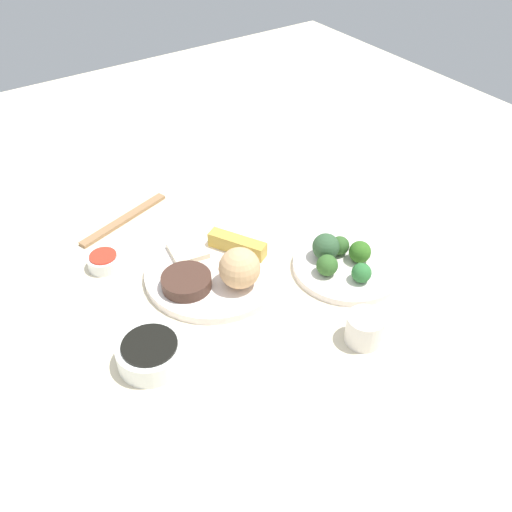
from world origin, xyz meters
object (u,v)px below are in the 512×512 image
at_px(main_plate, 213,271).
at_px(chopsticks_pair, 124,219).
at_px(sauce_ramekin_sweet_and_sour, 104,262).
at_px(teacup, 364,329).
at_px(soy_sauce_bowl, 151,354).
at_px(broccoli_plate, 347,266).

bearing_deg(main_plate, chopsticks_pair, 105.23).
relative_size(sauce_ramekin_sweet_and_sour, chopsticks_pair, 0.28).
relative_size(sauce_ramekin_sweet_and_sour, teacup, 1.00).
height_order(soy_sauce_bowl, chopsticks_pair, soy_sauce_bowl).
distance_m(main_plate, teacup, 0.31).
height_order(broccoli_plate, sauce_ramekin_sweet_and_sour, sauce_ramekin_sweet_and_sour).
bearing_deg(soy_sauce_bowl, broccoli_plate, -0.59).
distance_m(main_plate, sauce_ramekin_sweet_and_sour, 0.22).
relative_size(main_plate, teacup, 4.17).
bearing_deg(broccoli_plate, sauce_ramekin_sweet_and_sour, 144.99).
distance_m(sauce_ramekin_sweet_and_sour, teacup, 0.52).
bearing_deg(soy_sauce_bowl, teacup, -26.44).
bearing_deg(broccoli_plate, main_plate, 149.09).
relative_size(main_plate, broccoli_plate, 1.25).
relative_size(broccoli_plate, chopsticks_pair, 0.92).
distance_m(sauce_ramekin_sweet_and_sour, chopsticks_pair, 0.15).
height_order(main_plate, sauce_ramekin_sweet_and_sour, sauce_ramekin_sweet_and_sour).
relative_size(main_plate, soy_sauce_bowl, 2.40).
relative_size(soy_sauce_bowl, teacup, 1.74).
distance_m(broccoli_plate, teacup, 0.19).
bearing_deg(sauce_ramekin_sweet_and_sour, broccoli_plate, -35.01).
xyz_separation_m(broccoli_plate, chopsticks_pair, (-0.29, 0.39, -0.00)).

